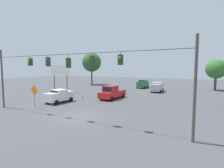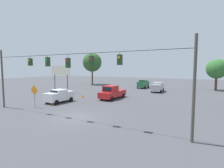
{
  "view_description": "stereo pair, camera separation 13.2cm",
  "coord_description": "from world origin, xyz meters",
  "px_view_note": "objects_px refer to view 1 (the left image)",
  "views": [
    {
      "loc": [
        -11.25,
        13.14,
        4.92
      ],
      "look_at": [
        0.18,
        -8.1,
        2.67
      ],
      "focal_mm": 28.0,
      "sensor_mm": 36.0,
      "label": 1
    },
    {
      "loc": [
        -11.37,
        13.08,
        4.92
      ],
      "look_at": [
        0.18,
        -8.1,
        2.67
      ],
      "focal_mm": 28.0,
      "sensor_mm": 36.0,
      "label": 2
    }
  ],
  "objects_px": {
    "sedan_silver_oncoming_deep": "(157,87)",
    "traffic_cone_nearest": "(53,103)",
    "sedan_white_parked_shoulder": "(59,96)",
    "roadside_billboard": "(60,72)",
    "tree_horizon_left": "(92,62)",
    "tree_horizon_right": "(216,69)",
    "traffic_cone_third": "(82,96)",
    "overhead_signal_span": "(69,72)",
    "work_zone_sign": "(34,92)",
    "sedan_green_withflow_deep": "(143,84)",
    "pickup_truck_red_withflow_mid": "(112,93)",
    "traffic_cone_second": "(69,99)"
  },
  "relations": [
    {
      "from": "sedan_white_parked_shoulder",
      "to": "traffic_cone_second",
      "type": "bearing_deg",
      "value": -109.46
    },
    {
      "from": "sedan_green_withflow_deep",
      "to": "tree_horizon_left",
      "type": "xyz_separation_m",
      "value": [
        16.13,
        -1.71,
        5.47
      ]
    },
    {
      "from": "overhead_signal_span",
      "to": "traffic_cone_second",
      "type": "distance_m",
      "value": 10.45
    },
    {
      "from": "roadside_billboard",
      "to": "work_zone_sign",
      "type": "xyz_separation_m",
      "value": [
        -7.42,
        11.87,
        -2.07
      ]
    },
    {
      "from": "overhead_signal_span",
      "to": "sedan_silver_oncoming_deep",
      "type": "distance_m",
      "value": 23.54
    },
    {
      "from": "overhead_signal_span",
      "to": "traffic_cone_nearest",
      "type": "relative_size",
      "value": 37.15
    },
    {
      "from": "sedan_silver_oncoming_deep",
      "to": "traffic_cone_nearest",
      "type": "relative_size",
      "value": 7.86
    },
    {
      "from": "tree_horizon_left",
      "to": "roadside_billboard",
      "type": "bearing_deg",
      "value": 103.05
    },
    {
      "from": "traffic_cone_nearest",
      "to": "roadside_billboard",
      "type": "distance_m",
      "value": 12.91
    },
    {
      "from": "traffic_cone_third",
      "to": "work_zone_sign",
      "type": "bearing_deg",
      "value": 85.57
    },
    {
      "from": "tree_horizon_right",
      "to": "sedan_green_withflow_deep",
      "type": "bearing_deg",
      "value": 12.3
    },
    {
      "from": "pickup_truck_red_withflow_mid",
      "to": "tree_horizon_right",
      "type": "distance_m",
      "value": 24.96
    },
    {
      "from": "sedan_white_parked_shoulder",
      "to": "work_zone_sign",
      "type": "relative_size",
      "value": 1.48
    },
    {
      "from": "work_zone_sign",
      "to": "tree_horizon_right",
      "type": "bearing_deg",
      "value": -124.05
    },
    {
      "from": "overhead_signal_span",
      "to": "work_zone_sign",
      "type": "height_order",
      "value": "overhead_signal_span"
    },
    {
      "from": "overhead_signal_span",
      "to": "pickup_truck_red_withflow_mid",
      "type": "relative_size",
      "value": 3.79
    },
    {
      "from": "traffic_cone_nearest",
      "to": "work_zone_sign",
      "type": "xyz_separation_m",
      "value": [
        0.46,
        2.36,
        1.7
      ]
    },
    {
      "from": "tree_horizon_left",
      "to": "traffic_cone_nearest",
      "type": "bearing_deg",
      "value": 114.29
    },
    {
      "from": "roadside_billboard",
      "to": "sedan_white_parked_shoulder",
      "type": "bearing_deg",
      "value": 133.46
    },
    {
      "from": "sedan_silver_oncoming_deep",
      "to": "sedan_green_withflow_deep",
      "type": "relative_size",
      "value": 1.12
    },
    {
      "from": "overhead_signal_span",
      "to": "traffic_cone_second",
      "type": "bearing_deg",
      "value": -47.47
    },
    {
      "from": "sedan_silver_oncoming_deep",
      "to": "sedan_green_withflow_deep",
      "type": "distance_m",
      "value": 6.92
    },
    {
      "from": "sedan_white_parked_shoulder",
      "to": "pickup_truck_red_withflow_mid",
      "type": "xyz_separation_m",
      "value": [
        -5.19,
        -6.21,
        0.01
      ]
    },
    {
      "from": "sedan_silver_oncoming_deep",
      "to": "tree_horizon_right",
      "type": "xyz_separation_m",
      "value": [
        -10.5,
        -8.36,
        3.63
      ]
    },
    {
      "from": "traffic_cone_nearest",
      "to": "roadside_billboard",
      "type": "xyz_separation_m",
      "value": [
        7.88,
        -9.5,
        3.77
      ]
    },
    {
      "from": "sedan_green_withflow_deep",
      "to": "pickup_truck_red_withflow_mid",
      "type": "relative_size",
      "value": 0.71
    },
    {
      "from": "traffic_cone_third",
      "to": "work_zone_sign",
      "type": "distance_m",
      "value": 8.69
    },
    {
      "from": "sedan_green_withflow_deep",
      "to": "traffic_cone_second",
      "type": "bearing_deg",
      "value": 78.41
    },
    {
      "from": "overhead_signal_span",
      "to": "work_zone_sign",
      "type": "relative_size",
      "value": 7.59
    },
    {
      "from": "sedan_white_parked_shoulder",
      "to": "sedan_silver_oncoming_deep",
      "type": "distance_m",
      "value": 19.99
    },
    {
      "from": "overhead_signal_span",
      "to": "tree_horizon_right",
      "type": "bearing_deg",
      "value": -112.63
    },
    {
      "from": "overhead_signal_span",
      "to": "tree_horizon_left",
      "type": "relative_size",
      "value": 2.33
    },
    {
      "from": "work_zone_sign",
      "to": "tree_horizon_right",
      "type": "xyz_separation_m",
      "value": [
        -20.17,
        -29.85,
        2.66
      ]
    },
    {
      "from": "work_zone_sign",
      "to": "tree_horizon_left",
      "type": "bearing_deg",
      "value": -68.34
    },
    {
      "from": "sedan_silver_oncoming_deep",
      "to": "traffic_cone_second",
      "type": "distance_m",
      "value": 18.5
    },
    {
      "from": "pickup_truck_red_withflow_mid",
      "to": "roadside_billboard",
      "type": "xyz_separation_m",
      "value": [
        12.69,
        -1.7,
        3.08
      ]
    },
    {
      "from": "tree_horizon_left",
      "to": "tree_horizon_right",
      "type": "distance_m",
      "value": 31.48
    },
    {
      "from": "overhead_signal_span",
      "to": "roadside_billboard",
      "type": "bearing_deg",
      "value": -43.04
    },
    {
      "from": "traffic_cone_nearest",
      "to": "tree_horizon_right",
      "type": "bearing_deg",
      "value": -125.64
    },
    {
      "from": "roadside_billboard",
      "to": "traffic_cone_third",
      "type": "bearing_deg",
      "value": 157.33
    },
    {
      "from": "sedan_green_withflow_deep",
      "to": "traffic_cone_second",
      "type": "distance_m",
      "value": 21.57
    },
    {
      "from": "traffic_cone_third",
      "to": "sedan_white_parked_shoulder",
      "type": "bearing_deg",
      "value": 82.64
    },
    {
      "from": "traffic_cone_second",
      "to": "tree_horizon_right",
      "type": "xyz_separation_m",
      "value": [
        -19.59,
        -24.45,
        4.36
      ]
    },
    {
      "from": "traffic_cone_nearest",
      "to": "roadside_billboard",
      "type": "height_order",
      "value": "roadside_billboard"
    },
    {
      "from": "sedan_silver_oncoming_deep",
      "to": "traffic_cone_nearest",
      "type": "height_order",
      "value": "sedan_silver_oncoming_deep"
    },
    {
      "from": "sedan_silver_oncoming_deep",
      "to": "traffic_cone_second",
      "type": "relative_size",
      "value": 7.86
    },
    {
      "from": "sedan_white_parked_shoulder",
      "to": "roadside_billboard",
      "type": "relative_size",
      "value": 0.78
    },
    {
      "from": "sedan_silver_oncoming_deep",
      "to": "overhead_signal_span",
      "type": "bearing_deg",
      "value": 83.52
    },
    {
      "from": "tree_horizon_left",
      "to": "sedan_green_withflow_deep",
      "type": "bearing_deg",
      "value": 173.94
    },
    {
      "from": "overhead_signal_span",
      "to": "tree_horizon_right",
      "type": "distance_m",
      "value": 34.12
    }
  ]
}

